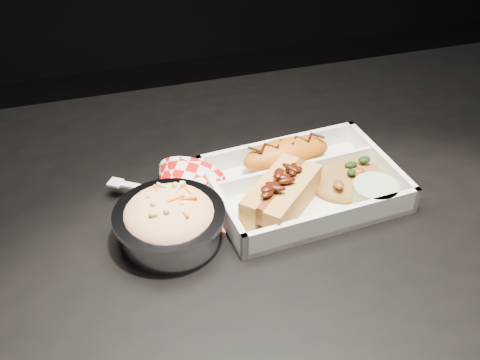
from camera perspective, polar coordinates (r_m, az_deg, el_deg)
name	(u,v)px	position (r m, az deg, el deg)	size (l,w,h in m)	color
dining_table	(291,265)	(0.86, 4.83, -8.07)	(1.20, 0.80, 0.75)	black
food_tray	(303,187)	(0.83, 5.95, -0.70)	(0.26, 0.20, 0.04)	silver
fried_pastry	(286,154)	(0.86, 4.40, 2.45)	(0.13, 0.05, 0.04)	#C66213
hotdog	(281,193)	(0.78, 3.96, -1.26)	(0.13, 0.13, 0.06)	#CF9246
fried_rice_mound	(349,174)	(0.84, 10.33, 0.55)	(0.11, 0.09, 0.03)	olive
cupcake_liner	(375,194)	(0.81, 12.67, -1.32)	(0.06, 0.06, 0.03)	#A2BC8E
foil_coleslaw_cup	(169,220)	(0.74, -6.70, -3.78)	(0.14, 0.14, 0.07)	silver
napkin_fork	(177,197)	(0.80, -5.98, -1.66)	(0.16, 0.15, 0.10)	red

